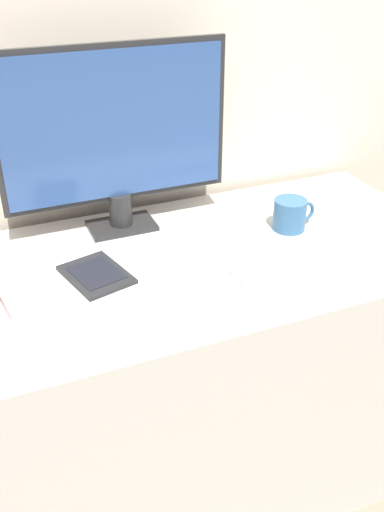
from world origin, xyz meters
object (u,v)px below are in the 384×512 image
(monitor, at_px, (115,135))
(ereader, at_px, (96,274))
(laptop, at_px, (85,285))
(keyboard, at_px, (293,267))
(coffee_mug, at_px, (290,214))

(monitor, relative_size, ereader, 3.11)
(laptop, bearing_deg, monitor, 58.43)
(keyboard, distance_m, coffee_mug, 0.21)
(laptop, height_order, ereader, ereader)
(keyboard, xyz_separation_m, ereader, (-0.44, 0.11, 0.02))
(coffee_mug, bearing_deg, laptop, -172.11)
(coffee_mug, bearing_deg, keyboard, -118.52)
(monitor, height_order, laptop, monitor)
(laptop, height_order, coffee_mug, coffee_mug)
(keyboard, bearing_deg, laptop, 167.41)
(ereader, height_order, coffee_mug, coffee_mug)
(monitor, height_order, coffee_mug, monitor)
(monitor, height_order, keyboard, monitor)
(ereader, bearing_deg, keyboard, -14.07)
(laptop, bearing_deg, ereader, 12.51)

